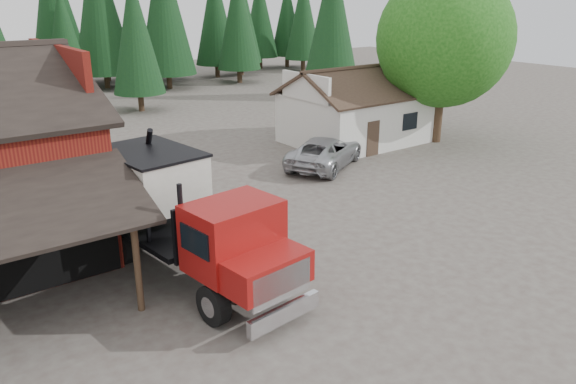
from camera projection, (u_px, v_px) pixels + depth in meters
ground at (333, 282)px, 17.98m from camera, size 120.00×120.00×0.00m
farmhouse at (356, 115)px, 34.54m from camera, size 8.60×6.42×4.65m
deciduous_tree at (445, 44)px, 33.07m from camera, size 8.00×8.00×10.20m
conifer_backdrop at (25, 97)px, 49.84m from camera, size 76.00×16.00×16.00m
near_pine_b at (135, 33)px, 42.12m from camera, size 3.96×3.96×10.40m
near_pine_c at (332, 16)px, 47.68m from camera, size 4.84×4.84×12.40m
feed_truck at (180, 213)px, 18.03m from camera, size 3.77×10.08×4.44m
silver_car at (325, 152)px, 29.77m from camera, size 6.31×5.07×1.60m
equip_box at (243, 283)px, 17.35m from camera, size 1.18×1.30×0.60m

